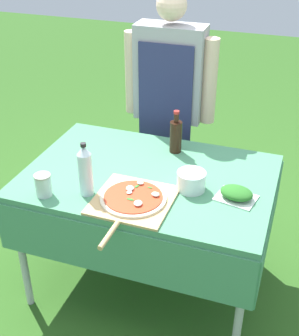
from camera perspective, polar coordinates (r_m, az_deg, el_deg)
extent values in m
plane|color=#2D5B1E|center=(2.92, -0.10, -13.66)|extent=(12.00, 12.00, 0.00)
cube|color=#478960|center=(2.45, -0.11, -1.14)|extent=(1.29, 0.88, 0.04)
cube|color=#478960|center=(2.21, -4.03, -10.40)|extent=(1.29, 0.01, 0.28)
cube|color=#478960|center=(2.90, 2.84, 0.59)|extent=(1.29, 0.01, 0.28)
cube|color=#478960|center=(2.79, -12.78, -1.54)|extent=(0.01, 0.88, 0.28)
cube|color=#478960|center=(2.44, 14.50, -6.93)|extent=(0.01, 0.88, 0.28)
cylinder|color=#B7B7BC|center=(2.64, -15.26, -10.07)|extent=(0.04, 0.04, 0.73)
cylinder|color=#B7B7BC|center=(2.31, 10.95, -16.61)|extent=(0.04, 0.04, 0.73)
cylinder|color=#B7B7BC|center=(3.16, -7.83, -1.70)|extent=(0.04, 0.04, 0.73)
cylinder|color=#B7B7BC|center=(2.89, 13.58, -5.80)|extent=(0.04, 0.04, 0.73)
cylinder|color=#70604C|center=(3.20, 3.57, -0.30)|extent=(0.11, 0.11, 0.78)
cylinder|color=#70604C|center=(3.24, 0.94, 0.15)|extent=(0.11, 0.11, 0.78)
cube|color=#99999E|center=(2.93, 2.52, 11.51)|extent=(0.43, 0.18, 0.59)
cube|color=navy|center=(2.93, 1.87, 6.84)|extent=(0.34, 0.01, 0.85)
cylinder|color=beige|center=(2.89, 7.32, 10.42)|extent=(0.09, 0.09, 0.52)
cylinder|color=beige|center=(3.02, -2.11, 11.54)|extent=(0.09, 0.09, 0.52)
sphere|color=beige|center=(2.83, 2.71, 19.21)|extent=(0.18, 0.18, 0.18)
cube|color=tan|center=(2.24, -1.99, -3.93)|extent=(0.37, 0.37, 0.01)
cylinder|color=tan|center=(2.03, -4.93, -8.13)|extent=(0.03, 0.19, 0.02)
cylinder|color=beige|center=(2.23, -2.00, -3.67)|extent=(0.32, 0.32, 0.01)
cylinder|color=#D14223|center=(2.23, -2.00, -3.49)|extent=(0.28, 0.28, 0.00)
ellipsoid|color=white|center=(2.22, 0.73, -3.22)|extent=(0.05, 0.04, 0.02)
ellipsoid|color=white|center=(2.31, -1.13, -1.82)|extent=(0.04, 0.03, 0.01)
ellipsoid|color=white|center=(2.24, -2.47, -2.98)|extent=(0.03, 0.04, 0.01)
ellipsoid|color=white|center=(2.16, -1.40, -4.31)|extent=(0.05, 0.05, 0.02)
ellipsoid|color=white|center=(2.27, -2.39, -2.47)|extent=(0.05, 0.05, 0.02)
ellipsoid|color=#286B23|center=(2.20, -2.37, -3.83)|extent=(0.04, 0.02, 0.00)
ellipsoid|color=#286B23|center=(2.29, -1.47, -2.24)|extent=(0.03, 0.04, 0.00)
ellipsoid|color=#286B23|center=(2.28, 0.05, -2.40)|extent=(0.03, 0.01, 0.00)
cylinder|color=black|center=(2.63, 3.22, 3.80)|extent=(0.07, 0.07, 0.18)
cylinder|color=black|center=(2.58, 3.29, 6.11)|extent=(0.03, 0.03, 0.05)
cylinder|color=#B22823|center=(2.56, 3.32, 6.80)|extent=(0.03, 0.03, 0.02)
cylinder|color=silver|center=(2.26, -7.80, -0.77)|extent=(0.07, 0.07, 0.22)
cone|color=silver|center=(2.19, -8.03, 2.13)|extent=(0.07, 0.07, 0.04)
cylinder|color=#232326|center=(2.18, -8.09, 2.81)|extent=(0.03, 0.03, 0.02)
cube|color=silver|center=(2.30, 10.49, -3.60)|extent=(0.21, 0.18, 0.01)
ellipsoid|color=#286B23|center=(2.28, 10.56, -3.00)|extent=(0.18, 0.15, 0.05)
cylinder|color=silver|center=(2.31, 5.11, -1.57)|extent=(0.14, 0.14, 0.10)
cylinder|color=silver|center=(2.31, -12.81, -2.14)|extent=(0.08, 0.08, 0.10)
cylinder|color=#D14223|center=(2.32, -12.76, -2.46)|extent=(0.07, 0.07, 0.07)
cylinder|color=#B7B2A3|center=(2.28, -12.97, -0.94)|extent=(0.08, 0.08, 0.01)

